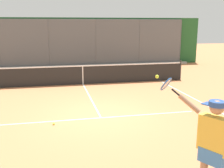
# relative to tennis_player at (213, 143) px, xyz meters

# --- Properties ---
(ground_plane) EXTENTS (60.00, 60.00, 0.00)m
(ground_plane) POSITION_rel_tennis_player_xyz_m (1.07, -4.91, -1.08)
(ground_plane) COLOR #C67A4C
(court_line_markings) EXTENTS (8.34, 9.57, 0.01)m
(court_line_markings) POSITION_rel_tennis_player_xyz_m (1.07, -4.32, -1.08)
(court_line_markings) COLOR white
(court_line_markings) RESTS_ON ground
(fence_backdrop) EXTENTS (19.28, 1.37, 3.43)m
(fence_backdrop) POSITION_rel_tennis_player_xyz_m (1.07, -16.46, 0.62)
(fence_backdrop) COLOR #565B60
(fence_backdrop) RESTS_ON ground
(tennis_net) EXTENTS (10.72, 0.09, 1.07)m
(tennis_net) POSITION_rel_tennis_player_xyz_m (1.07, -9.89, -0.59)
(tennis_net) COLOR #2D2D2D
(tennis_net) RESTS_ON ground
(tennis_player) EXTENTS (0.96, 1.21, 2.10)m
(tennis_player) POSITION_rel_tennis_player_xyz_m (0.00, 0.00, 0.00)
(tennis_player) COLOR black
(tennis_player) RESTS_ON ground
(tennis_ball_by_sideline) EXTENTS (0.07, 0.07, 0.07)m
(tennis_ball_by_sideline) POSITION_rel_tennis_player_xyz_m (2.58, -4.32, -1.05)
(tennis_ball_by_sideline) COLOR #D6E042
(tennis_ball_by_sideline) RESTS_ON ground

